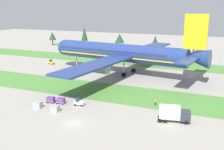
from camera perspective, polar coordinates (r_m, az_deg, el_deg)
The scene contains 15 objects.
ground_plane at distance 60.36m, azimuth -7.99°, elevation -10.02°, with size 400.00×400.00×0.00m, color gray.
grass_strip_near at distance 80.00m, azimuth 0.83°, elevation -3.76°, with size 320.00×16.86×0.01m, color #4C8438.
grass_strip_far at distance 122.14m, azimuth 9.17°, elevation 2.31°, with size 320.00×16.86×0.01m, color #4C8438.
airliner at distance 100.97m, azimuth 2.41°, elevation 4.67°, with size 61.48×75.96×22.44m.
baggage_tug at distance 70.37m, azimuth -6.95°, elevation -5.71°, with size 2.76×1.66×1.97m.
cargo_dolly_lead at distance 72.31m, azimuth -10.66°, elevation -5.22°, with size 2.39×1.80×1.55m.
cargo_dolly_second at distance 73.58m, azimuth -12.71°, elevation -4.98°, with size 2.39×1.80×1.55m.
catering_truck at distance 61.43m, azimuth 12.81°, elevation -7.83°, with size 7.30×3.87×3.58m.
pushback_tractor at distance 123.01m, azimuth -12.61°, elevation 2.62°, with size 2.73×1.60×1.97m.
ground_crew_marshaller at distance 70.77m, azimuth 9.10°, elevation -5.56°, with size 0.36×0.54×1.74m.
uld_container_0 at distance 70.60m, azimuth -15.31°, elevation -6.06°, with size 2.00×1.60×1.62m, color #A3A3A8.
uld_container_1 at distance 67.22m, azimuth -11.87°, elevation -6.90°, with size 2.00×1.60×1.58m, color #A3A3A8.
taxiway_marker_0 at distance 69.45m, azimuth 7.89°, elevation -6.45°, with size 0.44×0.44×0.63m, color orange.
taxiway_marker_1 at distance 73.17m, azimuth 3.25°, elevation -5.30°, with size 0.44×0.44×0.53m, color orange.
distant_tree_line at distance 153.71m, azimuth 15.58°, elevation 6.88°, with size 165.05×10.04×12.38m.
Camera 1 is at (29.38, -46.70, 24.47)m, focal length 43.64 mm.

